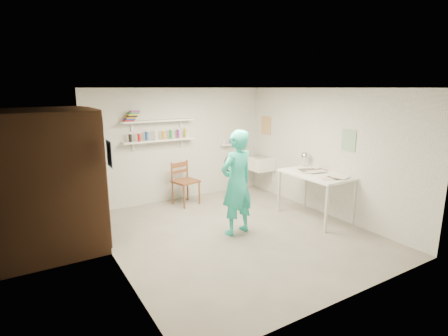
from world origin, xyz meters
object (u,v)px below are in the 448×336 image
wall_clock (232,163)px  wooden_chair (186,181)px  man (237,183)px  work_table (315,196)px  desk_lamp (305,156)px  belfast_sink (260,163)px

wall_clock → wooden_chair: 1.72m
man → work_table: man is taller
desk_lamp → wooden_chair: bearing=143.4°
wooden_chair → desk_lamp: bearing=-50.5°
belfast_sink → wooden_chair: wooden_chair is taller
belfast_sink → wooden_chair: size_ratio=0.60×
man → wooden_chair: man is taller
man → work_table: 1.70m
man → work_table: (1.63, -0.17, -0.44)m
wooden_chair → work_table: (1.73, -1.96, -0.07)m
belfast_sink → wall_clock: 2.31m
man → work_table: size_ratio=1.35×
wall_clock → man: bearing=-109.7°
belfast_sink → wooden_chair: bearing=177.0°
man → wall_clock: (0.04, 0.22, 0.29)m
belfast_sink → work_table: (-0.11, -1.87, -0.27)m
wooden_chair → work_table: bearing=-62.5°
wall_clock → desk_lamp: wall_clock is taller
work_table → desk_lamp: desk_lamp is taller
wooden_chair → wall_clock: bearing=-99.1°
belfast_sink → wall_clock: wall_clock is taller
belfast_sink → desk_lamp: bearing=-85.6°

